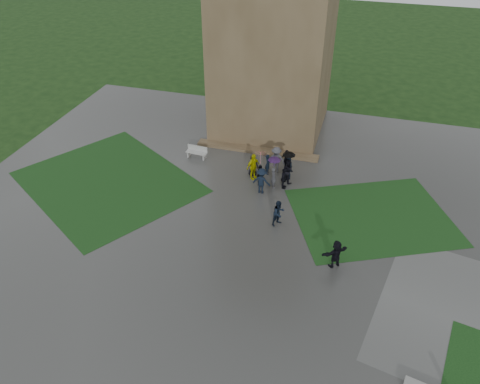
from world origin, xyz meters
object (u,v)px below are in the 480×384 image
(pedestrian_mid, at_px, (279,213))
(pedestrian_near, at_px, (336,254))
(bench, at_px, (197,152))
(tower, at_px, (275,9))

(pedestrian_mid, distance_m, pedestrian_near, 4.39)
(bench, bearing_deg, pedestrian_mid, -34.99)
(pedestrian_mid, bearing_deg, bench, 87.83)
(tower, distance_m, bench, 11.36)
(tower, xyz_separation_m, pedestrian_near, (6.81, -14.78, -8.16))
(tower, distance_m, pedestrian_near, 18.21)
(bench, xyz_separation_m, pedestrian_mid, (7.20, -5.83, 0.36))
(tower, xyz_separation_m, bench, (-3.94, -6.38, -8.53))
(bench, height_order, pedestrian_mid, pedestrian_mid)
(pedestrian_mid, bearing_deg, pedestrian_near, -89.03)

